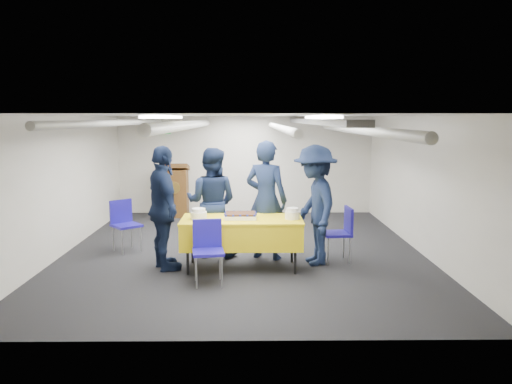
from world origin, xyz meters
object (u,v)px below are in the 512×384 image
chair_right (342,229)px  sailor_c (164,208)px  chair_near (208,245)px  podium (176,190)px  sailor_d (315,205)px  sailor_b (211,202)px  sheet_cake (241,215)px  serving_table (242,232)px  chair_left (124,220)px  sailor_a (266,200)px

chair_right → sailor_c: sailor_c is taller
chair_near → chair_right: (2.03, 0.99, 0.00)m
podium → sailor_d: 4.68m
chair_near → sailor_d: sailor_d is taller
chair_near → sailor_b: size_ratio=0.49×
sailor_d → sheet_cake: bearing=-87.5°
chair_near → sailor_d: size_ratio=0.47×
sheet_cake → podium: podium is taller
sailor_b → sailor_c: 1.00m
sheet_cake → serving_table: bearing=-44.4°
serving_table → sailor_c: 1.22m
serving_table → chair_near: 0.79m
chair_near → chair_left: bearing=133.0°
sheet_cake → sailor_a: 0.70m
chair_near → sailor_c: 1.01m
chair_left → sailor_d: 3.28m
podium → chair_left: bearing=-98.3°
serving_table → sailor_a: 0.79m
chair_right → sailor_d: bearing=-166.7°
serving_table → sailor_c: sailor_c is taller
chair_left → podium: bearing=81.7°
sheet_cake → sailor_c: bearing=-177.5°
podium → chair_near: 4.82m
sheet_cake → sailor_d: (1.15, 0.23, 0.12)m
sailor_b → sheet_cake: bearing=137.5°
sailor_d → sailor_a: bearing=-122.0°
podium → sailor_c: size_ratio=0.67×
sailor_b → chair_near: bearing=105.0°
podium → sailor_d: size_ratio=0.68×
podium → chair_right: bearing=-49.4°
chair_right → serving_table: bearing=-167.4°
sheet_cake → chair_near: bearing=-123.8°
chair_left → sailor_a: size_ratio=0.45×
sheet_cake → chair_near: chair_near is taller
chair_near → chair_left: 2.31m
podium → sailor_c: 4.11m
sheet_cake → chair_right: size_ratio=0.56×
sheet_cake → sailor_c: sailor_c is taller
chair_left → sailor_a: (2.41, -0.49, 0.42)m
serving_table → sailor_a: (0.38, 0.57, 0.40)m
sailor_c → sailor_d: sailor_c is taller
serving_table → sailor_b: bearing=124.9°
serving_table → sailor_c: bearing=-178.5°
chair_right → sailor_d: sailor_d is taller
sailor_a → sailor_c: size_ratio=1.03×
sailor_b → sailor_d: sailor_d is taller
serving_table → sailor_b: size_ratio=1.01×
sailor_c → sheet_cake: bearing=-112.0°
sheet_cake → chair_right: 1.65m
sailor_c → chair_left: bearing=14.3°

